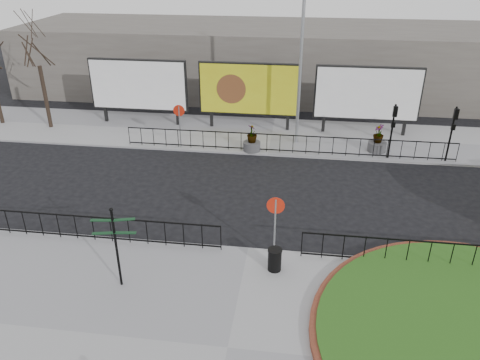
% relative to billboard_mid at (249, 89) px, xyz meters
% --- Properties ---
extents(ground, '(90.00, 90.00, 0.00)m').
position_rel_billboard_mid_xyz_m(ground, '(1.50, -12.97, -2.60)').
color(ground, black).
rests_on(ground, ground).
extents(pavement_near, '(30.00, 10.00, 0.12)m').
position_rel_billboard_mid_xyz_m(pavement_near, '(1.50, -17.97, -2.54)').
color(pavement_near, gray).
rests_on(pavement_near, ground).
extents(pavement_far, '(44.00, 6.00, 0.12)m').
position_rel_billboard_mid_xyz_m(pavement_far, '(1.50, -0.97, -2.54)').
color(pavement_far, gray).
rests_on(pavement_far, ground).
extents(railing_near_left, '(10.00, 0.10, 1.10)m').
position_rel_billboard_mid_xyz_m(railing_near_left, '(-4.50, -13.27, -1.93)').
color(railing_near_left, black).
rests_on(railing_near_left, pavement_near).
extents(railing_near_right, '(9.00, 0.10, 1.10)m').
position_rel_billboard_mid_xyz_m(railing_near_right, '(8.00, -13.27, -1.93)').
color(railing_near_right, black).
rests_on(railing_near_right, pavement_near).
extents(railing_far, '(18.00, 0.10, 1.10)m').
position_rel_billboard_mid_xyz_m(railing_far, '(2.50, -3.67, -1.93)').
color(railing_far, black).
rests_on(railing_far, pavement_far).
extents(speed_sign_far, '(0.64, 0.07, 2.47)m').
position_rel_billboard_mid_xyz_m(speed_sign_far, '(-3.50, -3.57, -0.68)').
color(speed_sign_far, gray).
rests_on(speed_sign_far, pavement_far).
extents(speed_sign_near, '(0.64, 0.07, 2.47)m').
position_rel_billboard_mid_xyz_m(speed_sign_near, '(2.50, -13.37, -0.68)').
color(speed_sign_near, gray).
rests_on(speed_sign_near, pavement_near).
extents(billboard_left, '(6.20, 0.31, 4.10)m').
position_rel_billboard_mid_xyz_m(billboard_left, '(-7.00, 0.00, 0.00)').
color(billboard_left, black).
rests_on(billboard_left, pavement_far).
extents(billboard_mid, '(6.20, 0.31, 4.10)m').
position_rel_billboard_mid_xyz_m(billboard_mid, '(0.00, 0.00, 0.00)').
color(billboard_mid, black).
rests_on(billboard_mid, pavement_far).
extents(billboard_right, '(6.20, 0.31, 4.10)m').
position_rel_billboard_mid_xyz_m(billboard_right, '(7.00, 0.00, 0.00)').
color(billboard_right, black).
rests_on(billboard_right, pavement_far).
extents(lamp_post, '(0.74, 0.18, 9.23)m').
position_rel_billboard_mid_xyz_m(lamp_post, '(3.01, -1.97, 2.23)').
color(lamp_post, gray).
rests_on(lamp_post, pavement_far).
extents(signal_pole_a, '(0.22, 0.26, 3.00)m').
position_rel_billboard_mid_xyz_m(signal_pole_a, '(8.00, -3.63, -0.50)').
color(signal_pole_a, black).
rests_on(signal_pole_a, pavement_far).
extents(signal_pole_b, '(0.22, 0.26, 3.00)m').
position_rel_billboard_mid_xyz_m(signal_pole_b, '(11.00, -3.63, -0.50)').
color(signal_pole_b, black).
rests_on(signal_pole_b, pavement_far).
extents(tree_left, '(2.00, 2.00, 7.00)m').
position_rel_billboard_mid_xyz_m(tree_left, '(-12.50, -1.47, 1.02)').
color(tree_left, '#2D2119').
rests_on(tree_left, pavement_far).
extents(building_backdrop, '(40.00, 10.00, 5.00)m').
position_rel_billboard_mid_xyz_m(building_backdrop, '(1.50, 9.03, -0.10)').
color(building_backdrop, '#625C55').
rests_on(building_backdrop, ground).
extents(fingerpost_sign, '(1.41, 0.46, 3.00)m').
position_rel_billboard_mid_xyz_m(fingerpost_sign, '(-2.52, -15.69, -0.67)').
color(fingerpost_sign, black).
rests_on(fingerpost_sign, pavement_near).
extents(litter_bin, '(0.52, 0.52, 0.85)m').
position_rel_billboard_mid_xyz_m(litter_bin, '(2.58, -14.18, -2.05)').
color(litter_bin, black).
rests_on(litter_bin, pavement_near).
extents(planter_b, '(0.96, 0.96, 1.53)m').
position_rel_billboard_mid_xyz_m(planter_b, '(0.57, -3.57, -1.91)').
color(planter_b, '#4C4C4F').
rests_on(planter_b, pavement_far).
extents(planter_c, '(1.02, 1.02, 1.56)m').
position_rel_billboard_mid_xyz_m(planter_c, '(7.50, -2.72, -1.91)').
color(planter_c, '#4C4C4F').
rests_on(planter_c, pavement_far).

